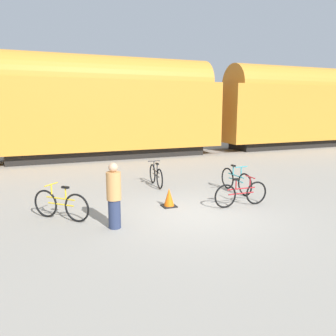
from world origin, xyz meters
name	(u,v)px	position (x,y,z in m)	size (l,w,h in m)	color
ground_plane	(197,214)	(0.00, 0.00, 0.00)	(80.00, 80.00, 0.00)	gray
freight_train	(109,105)	(0.00, 10.86, 2.97)	(40.78, 2.80, 5.60)	black
rail_near	(114,159)	(0.00, 10.14, 0.01)	(52.78, 0.07, 0.01)	#4C4238
rail_far	(108,156)	(0.00, 11.58, 0.01)	(52.78, 0.07, 0.01)	#4C4238
bicycle_black	(156,176)	(0.09, 3.49, 0.38)	(0.46, 1.68, 0.90)	black
bicycle_maroon	(241,194)	(1.54, 0.19, 0.37)	(1.74, 0.46, 0.87)	black
bicycle_teal	(236,181)	(2.31, 1.63, 0.40)	(0.46, 1.79, 0.93)	black
bicycle_yellow	(61,205)	(-3.43, 0.95, 0.39)	(1.28, 1.25, 0.92)	black
person_in_tan	(114,196)	(-2.29, -0.16, 0.79)	(0.35, 0.35, 1.59)	#283351
traffic_cone	(169,198)	(-0.43, 0.94, 0.25)	(0.40, 0.40, 0.55)	black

